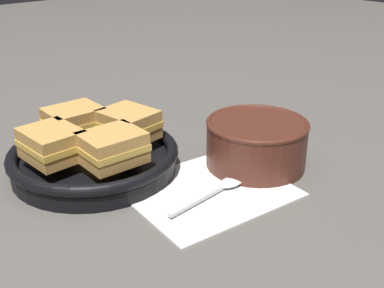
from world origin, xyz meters
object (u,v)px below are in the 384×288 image
at_px(sandwich_near_right, 52,144).
at_px(sandwich_far_left, 112,147).
at_px(spoon, 223,186).
at_px(skillet, 94,159).
at_px(sandwich_near_left, 74,121).
at_px(sandwich_far_right, 128,124).
at_px(soup_bowl, 256,141).

relative_size(sandwich_near_right, sandwich_far_left, 0.99).
relative_size(spoon, skillet, 0.59).
height_order(skillet, sandwich_far_left, sandwich_far_left).
distance_m(sandwich_near_left, sandwich_far_right, 0.09).
distance_m(skillet, sandwich_far_right, 0.08).
bearing_deg(skillet, soup_bowl, -38.05).
height_order(soup_bowl, skillet, soup_bowl).
bearing_deg(skillet, sandwich_near_left, 85.01).
bearing_deg(skillet, sandwich_near_right, 175.01).
xyz_separation_m(soup_bowl, sandwich_near_right, (-0.27, 0.17, 0.02)).
bearing_deg(sandwich_near_right, sandwich_near_left, 40.01).
relative_size(spoon, sandwich_near_left, 1.72).
relative_size(soup_bowl, sandwich_far_left, 1.79).
xyz_separation_m(sandwich_near_right, sandwich_far_left, (0.06, -0.07, 0.00)).
relative_size(sandwich_near_left, sandwich_near_right, 1.01).
bearing_deg(sandwich_near_left, sandwich_far_right, -49.99).
relative_size(skillet, sandwich_far_left, 2.92).
distance_m(sandwich_near_left, sandwich_near_right, 0.09).
height_order(spoon, skillet, skillet).
distance_m(sandwich_near_left, sandwich_far_left, 0.13).
bearing_deg(skillet, sandwich_far_right, -4.99).
bearing_deg(sandwich_far_left, spoon, -47.11).
relative_size(soup_bowl, sandwich_near_right, 1.81).
xyz_separation_m(sandwich_near_left, sandwich_near_right, (-0.07, -0.06, 0.00)).
distance_m(spoon, sandwich_near_left, 0.27).
xyz_separation_m(soup_bowl, spoon, (-0.10, -0.02, -0.04)).
bearing_deg(spoon, sandwich_far_right, 98.90).
distance_m(sandwich_near_right, sandwich_far_right, 0.13).
bearing_deg(skillet, spoon, -60.28).
xyz_separation_m(skillet, sandwich_near_right, (-0.06, 0.01, 0.04)).
bearing_deg(sandwich_far_left, sandwich_near_right, 130.01).
bearing_deg(soup_bowl, sandwich_near_right, 148.38).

